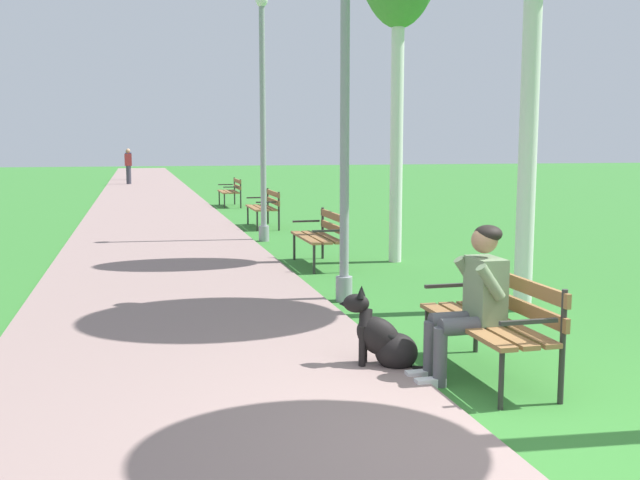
# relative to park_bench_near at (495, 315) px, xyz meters

# --- Properties ---
(ground_plane) EXTENTS (120.00, 120.00, 0.00)m
(ground_plane) POSITION_rel_park_bench_near_xyz_m (-0.50, -1.25, -0.51)
(ground_plane) COLOR #33752D
(paved_path) EXTENTS (3.48, 60.00, 0.04)m
(paved_path) POSITION_rel_park_bench_near_xyz_m (-2.35, 22.75, -0.49)
(paved_path) COLOR gray
(paved_path) RESTS_ON ground
(park_bench_near) EXTENTS (0.55, 1.50, 0.85)m
(park_bench_near) POSITION_rel_park_bench_near_xyz_m (0.00, 0.00, 0.00)
(park_bench_near) COLOR olive
(park_bench_near) RESTS_ON ground
(park_bench_mid) EXTENTS (0.55, 1.50, 0.85)m
(park_bench_mid) POSITION_rel_park_bench_near_xyz_m (-0.00, 5.64, 0.00)
(park_bench_mid) COLOR olive
(park_bench_mid) RESTS_ON ground
(park_bench_far) EXTENTS (0.55, 1.50, 0.85)m
(park_bench_far) POSITION_rel_park_bench_near_xyz_m (0.04, 11.06, 0.00)
(park_bench_far) COLOR olive
(park_bench_far) RESTS_ON ground
(park_bench_furthest) EXTENTS (0.55, 1.50, 0.85)m
(park_bench_furthest) POSITION_rel_park_bench_near_xyz_m (0.01, 16.84, 0.00)
(park_bench_furthest) COLOR olive
(park_bench_furthest) RESTS_ON ground
(person_seated_on_near_bench) EXTENTS (0.74, 0.49, 1.25)m
(person_seated_on_near_bench) POSITION_rel_park_bench_near_xyz_m (-0.21, -0.02, 0.17)
(person_seated_on_near_bench) COLOR #4C4C51
(person_seated_on_near_bench) RESTS_ON ground
(dog_black) EXTENTS (0.78, 0.47, 0.71)m
(dog_black) POSITION_rel_park_bench_near_xyz_m (-0.80, 0.40, -0.25)
(dog_black) COLOR black
(dog_black) RESTS_ON ground
(lamp_post_near) EXTENTS (0.24, 0.24, 3.99)m
(lamp_post_near) POSITION_rel_park_bench_near_xyz_m (-0.38, 3.08, 1.55)
(lamp_post_near) COLOR gray
(lamp_post_near) RESTS_ON ground
(lamp_post_mid) EXTENTS (0.24, 0.24, 4.74)m
(lamp_post_mid) POSITION_rel_park_bench_near_xyz_m (-0.39, 8.72, 1.94)
(lamp_post_mid) COLOR gray
(lamp_post_mid) RESTS_ON ground
(pedestrian_distant) EXTENTS (0.32, 0.22, 1.65)m
(pedestrian_distant) POSITION_rel_park_bench_near_xyz_m (-3.12, 29.77, 0.33)
(pedestrian_distant) COLOR #383842
(pedestrian_distant) RESTS_ON ground
(pedestrian_further_distant) EXTENTS (0.32, 0.22, 1.65)m
(pedestrian_further_distant) POSITION_rel_park_bench_near_xyz_m (-3.14, 33.92, 0.33)
(pedestrian_further_distant) COLOR #383842
(pedestrian_further_distant) RESTS_ON ground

